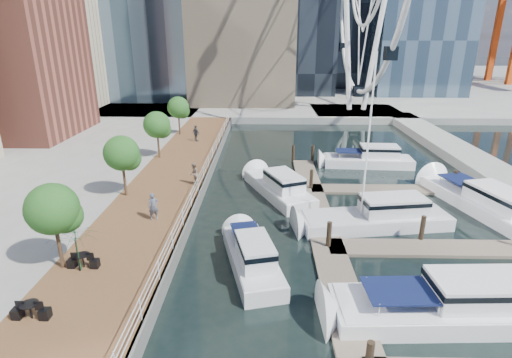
% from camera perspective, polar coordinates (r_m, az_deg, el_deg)
% --- Properties ---
extents(ground, '(520.00, 520.00, 0.00)m').
position_cam_1_polar(ground, '(18.49, 4.20, -22.10)').
color(ground, black).
rests_on(ground, ground).
extents(boardwalk, '(6.00, 60.00, 1.00)m').
position_cam_1_polar(boardwalk, '(32.13, -13.32, -2.45)').
color(boardwalk, brown).
rests_on(boardwalk, ground).
extents(seawall, '(0.25, 60.00, 1.00)m').
position_cam_1_polar(seawall, '(31.51, -8.03, -2.54)').
color(seawall, '#595954').
rests_on(seawall, ground).
extents(land_far, '(200.00, 114.00, 1.00)m').
position_cam_1_polar(land_far, '(116.38, 1.82, 13.82)').
color(land_far, gray).
rests_on(land_far, ground).
extents(breakwater, '(4.00, 60.00, 1.00)m').
position_cam_1_polar(breakwater, '(41.46, 31.58, 0.12)').
color(breakwater, gray).
rests_on(breakwater, ground).
extents(pier, '(14.00, 12.00, 1.00)m').
position_cam_1_polar(pier, '(68.48, 14.08, 9.15)').
color(pier, gray).
rests_on(pier, ground).
extents(railing, '(0.10, 60.00, 1.05)m').
position_cam_1_polar(railing, '(31.16, -8.30, -0.79)').
color(railing, white).
rests_on(railing, boardwalk).
extents(floating_docks, '(16.00, 34.00, 2.60)m').
position_cam_1_polar(floating_docks, '(27.98, 19.87, -6.56)').
color(floating_docks, '#6D6051').
rests_on(floating_docks, ground).
extents(street_trees, '(2.60, 42.60, 4.60)m').
position_cam_1_polar(street_trees, '(30.75, -18.66, 3.50)').
color(street_trees, '#3F2B1C').
rests_on(street_trees, ground).
extents(cafe_tables, '(2.50, 13.70, 0.74)m').
position_cam_1_polar(cafe_tables, '(18.65, -31.54, -19.61)').
color(cafe_tables, black).
rests_on(cafe_tables, ground).
extents(yacht_foreground, '(11.91, 3.63, 2.15)m').
position_cam_1_polar(yacht_foreground, '(21.50, 25.71, -17.49)').
color(yacht_foreground, silver).
rests_on(yacht_foreground, ground).
extents(pedestrian_near, '(0.79, 0.68, 1.84)m').
position_cam_1_polar(pedestrian_near, '(26.77, -14.44, -3.83)').
color(pedestrian_near, '#494E62').
rests_on(pedestrian_near, boardwalk).
extents(pedestrian_mid, '(0.74, 0.92, 1.80)m').
position_cam_1_polar(pedestrian_mid, '(32.42, -8.86, 0.71)').
color(pedestrian_mid, '#7C6556').
rests_on(pedestrian_mid, boardwalk).
extents(pedestrian_far, '(1.11, 1.06, 1.85)m').
position_cam_1_polar(pedestrian_far, '(46.27, -8.56, 6.48)').
color(pedestrian_far, '#373C45').
rests_on(pedestrian_far, boardwalk).
extents(moored_yachts, '(22.18, 36.84, 11.50)m').
position_cam_1_polar(moored_yachts, '(28.94, 17.29, -6.45)').
color(moored_yachts, silver).
rests_on(moored_yachts, ground).
extents(cafe_seating, '(4.75, 14.99, 2.37)m').
position_cam_1_polar(cafe_seating, '(17.06, -32.19, -20.38)').
color(cafe_seating, '#0E331E').
rests_on(cafe_seating, ground).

